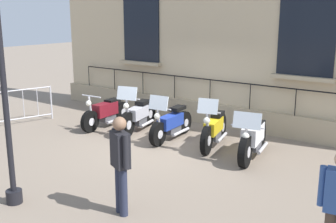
{
  "coord_description": "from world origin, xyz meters",
  "views": [
    {
      "loc": [
        8.16,
        6.11,
        3.3
      ],
      "look_at": [
        -0.18,
        0.0,
        0.8
      ],
      "focal_mm": 44.3,
      "sensor_mm": 36.0,
      "label": 1
    }
  ],
  "objects_px": {
    "motorcycle_white": "(253,139)",
    "pedestrian_walking": "(121,160)",
    "motorcycle_yellow": "(214,130)",
    "motorcycle_silver": "(138,116)",
    "crowd_barrier": "(16,106)",
    "motorcycle_blue": "(171,124)",
    "motorcycle_maroon": "(106,113)"
  },
  "relations": [
    {
      "from": "motorcycle_white",
      "to": "pedestrian_walking",
      "type": "xyz_separation_m",
      "value": [
        3.81,
        -0.59,
        0.49
      ]
    },
    {
      "from": "crowd_barrier",
      "to": "motorcycle_maroon",
      "type": "bearing_deg",
      "value": 119.88
    },
    {
      "from": "motorcycle_white",
      "to": "pedestrian_walking",
      "type": "distance_m",
      "value": 3.88
    },
    {
      "from": "motorcycle_white",
      "to": "crowd_barrier",
      "type": "bearing_deg",
      "value": -78.4
    },
    {
      "from": "crowd_barrier",
      "to": "pedestrian_walking",
      "type": "bearing_deg",
      "value": 69.67
    },
    {
      "from": "crowd_barrier",
      "to": "motorcycle_yellow",
      "type": "bearing_deg",
      "value": 105.3
    },
    {
      "from": "motorcycle_blue",
      "to": "pedestrian_walking",
      "type": "height_order",
      "value": "pedestrian_walking"
    },
    {
      "from": "motorcycle_maroon",
      "to": "motorcycle_silver",
      "type": "distance_m",
      "value": 1.08
    },
    {
      "from": "motorcycle_silver",
      "to": "motorcycle_white",
      "type": "relative_size",
      "value": 0.99
    },
    {
      "from": "motorcycle_yellow",
      "to": "motorcycle_white",
      "type": "distance_m",
      "value": 1.14
    },
    {
      "from": "pedestrian_walking",
      "to": "motorcycle_yellow",
      "type": "bearing_deg",
      "value": -172.32
    },
    {
      "from": "motorcycle_maroon",
      "to": "motorcycle_blue",
      "type": "xyz_separation_m",
      "value": [
        -0.11,
        2.26,
        -0.0
      ]
    },
    {
      "from": "motorcycle_blue",
      "to": "crowd_barrier",
      "type": "distance_m",
      "value": 4.88
    },
    {
      "from": "motorcycle_maroon",
      "to": "motorcycle_white",
      "type": "relative_size",
      "value": 1.0
    },
    {
      "from": "motorcycle_silver",
      "to": "motorcycle_blue",
      "type": "relative_size",
      "value": 1.03
    },
    {
      "from": "motorcycle_maroon",
      "to": "motorcycle_yellow",
      "type": "distance_m",
      "value": 3.49
    },
    {
      "from": "motorcycle_silver",
      "to": "motorcycle_blue",
      "type": "height_order",
      "value": "motorcycle_silver"
    },
    {
      "from": "motorcycle_yellow",
      "to": "motorcycle_maroon",
      "type": "bearing_deg",
      "value": -86.12
    },
    {
      "from": "motorcycle_silver",
      "to": "motorcycle_yellow",
      "type": "relative_size",
      "value": 1.04
    },
    {
      "from": "motorcycle_blue",
      "to": "motorcycle_silver",
      "type": "bearing_deg",
      "value": -93.3
    },
    {
      "from": "motorcycle_white",
      "to": "pedestrian_walking",
      "type": "relative_size",
      "value": 1.21
    },
    {
      "from": "crowd_barrier",
      "to": "pedestrian_walking",
      "type": "distance_m",
      "value": 6.84
    },
    {
      "from": "motorcycle_yellow",
      "to": "pedestrian_walking",
      "type": "distance_m",
      "value": 4.04
    },
    {
      "from": "motorcycle_maroon",
      "to": "crowd_barrier",
      "type": "height_order",
      "value": "crowd_barrier"
    },
    {
      "from": "motorcycle_blue",
      "to": "crowd_barrier",
      "type": "height_order",
      "value": "motorcycle_blue"
    },
    {
      "from": "motorcycle_blue",
      "to": "motorcycle_white",
      "type": "bearing_deg",
      "value": 88.91
    },
    {
      "from": "motorcycle_silver",
      "to": "pedestrian_walking",
      "type": "bearing_deg",
      "value": 37.04
    },
    {
      "from": "pedestrian_walking",
      "to": "crowd_barrier",
      "type": "bearing_deg",
      "value": -110.33
    },
    {
      "from": "motorcycle_maroon",
      "to": "motorcycle_blue",
      "type": "distance_m",
      "value": 2.27
    },
    {
      "from": "motorcycle_silver",
      "to": "crowd_barrier",
      "type": "distance_m",
      "value": 3.78
    },
    {
      "from": "motorcycle_silver",
      "to": "motorcycle_white",
      "type": "distance_m",
      "value": 3.55
    },
    {
      "from": "motorcycle_white",
      "to": "crowd_barrier",
      "type": "height_order",
      "value": "motorcycle_white"
    }
  ]
}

